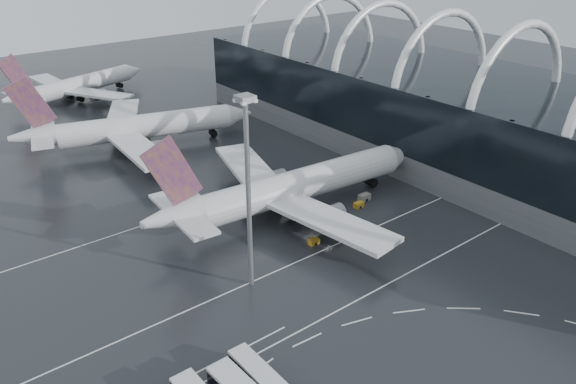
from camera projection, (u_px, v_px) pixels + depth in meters
ground at (336, 300)px, 85.88m from camera, size 420.00×420.00×0.00m
terminal at (475, 119)px, 129.40m from camera, size 42.00×160.00×34.90m
lane_marking_near at (345, 307)px, 84.47m from camera, size 120.00×0.25×0.01m
lane_marking_mid at (287, 266)px, 94.32m from camera, size 120.00×0.25×0.01m
lane_marking_far at (202, 206)px, 114.01m from camera, size 120.00×0.25×0.01m
bus_bay_line_north at (199, 371)px, 72.49m from camera, size 28.00×0.25×0.01m
airliner_main at (290, 188)px, 109.20m from camera, size 62.55×54.71×21.17m
airliner_gate_b at (134, 128)px, 140.62m from camera, size 58.84×52.17×20.73m
airliner_gate_c at (76, 86)px, 178.19m from camera, size 50.08×45.56×18.14m
bus_row_near_d at (264, 381)px, 68.76m from camera, size 2.93×11.98×2.95m
floodlight_mast at (248, 173)px, 81.12m from camera, size 2.38×2.38×31.07m
gse_cart_belly_a at (359, 205)px, 113.28m from camera, size 2.02×1.20×1.10m
gse_cart_belly_c at (314, 241)px, 100.50m from camera, size 1.93×1.14×1.05m
gse_cart_belly_d at (364, 197)px, 116.03m from camera, size 2.51×1.48×1.37m
gse_cart_belly_e at (284, 187)px, 120.52m from camera, size 2.36×1.40×1.29m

